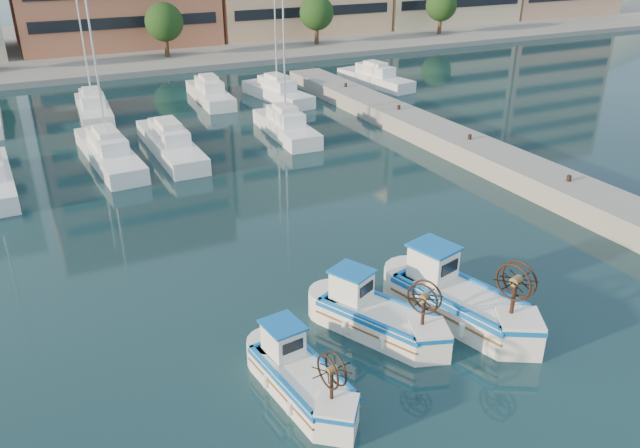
% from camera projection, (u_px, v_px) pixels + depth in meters
% --- Properties ---
extents(ground, '(300.00, 300.00, 0.00)m').
position_uv_depth(ground, '(430.00, 324.00, 22.74)').
color(ground, '#18393F').
rests_on(ground, ground).
extents(quay, '(3.00, 60.00, 1.20)m').
position_uv_depth(quay, '(539.00, 179.00, 34.23)').
color(quay, gray).
rests_on(quay, ground).
extents(yacht_marina, '(38.46, 22.72, 11.50)m').
position_uv_depth(yacht_marina, '(157.00, 125.00, 43.92)').
color(yacht_marina, white).
rests_on(yacht_marina, ground).
extents(fishing_boat_a, '(2.10, 4.16, 2.54)m').
position_uv_depth(fishing_boat_a, '(299.00, 374.00, 19.05)').
color(fishing_boat_a, white).
rests_on(fishing_boat_a, ground).
extents(fishing_boat_b, '(3.41, 4.55, 2.74)m').
position_uv_depth(fishing_boat_b, '(375.00, 314.00, 21.95)').
color(fishing_boat_b, white).
rests_on(fishing_boat_b, ground).
extents(fishing_boat_c, '(3.30, 5.32, 3.22)m').
position_uv_depth(fishing_boat_c, '(457.00, 297.00, 22.70)').
color(fishing_boat_c, white).
rests_on(fishing_boat_c, ground).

